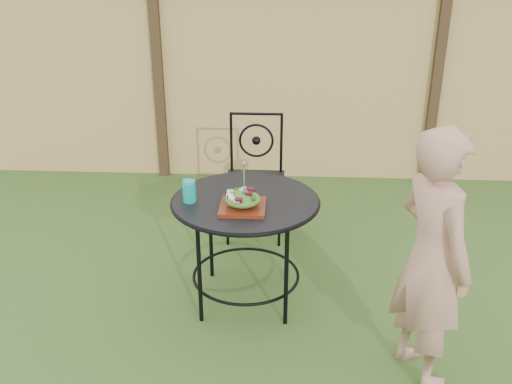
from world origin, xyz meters
The scene contains 9 objects.
ground centered at (0.00, 0.00, 0.00)m, with size 60.00×60.00×0.00m, color #214014.
fence centered at (0.00, 2.19, 0.95)m, with size 8.00×0.12×1.90m.
patio_table centered at (-0.32, 0.01, 0.59)m, with size 0.92×0.92×0.72m.
patio_chair centered at (-0.31, 0.98, 0.50)m, with size 0.46×0.46×0.95m.
diner centered at (0.67, -0.64, 0.71)m, with size 0.51×0.34×1.41m, color #A97560.
salad_plate centered at (-0.32, -0.14, 0.74)m, with size 0.27×0.27×0.02m, color #48150A.
salad centered at (-0.32, -0.14, 0.79)m, with size 0.21×0.21×0.08m, color #235614.
fork centered at (-0.31, -0.14, 0.92)m, with size 0.01×0.01×0.18m, color silver.
drinking_glass centered at (-0.65, -0.05, 0.79)m, with size 0.08×0.08×0.14m, color #0EA49A.
Camera 1 is at (-0.07, -3.17, 2.18)m, focal length 40.00 mm.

